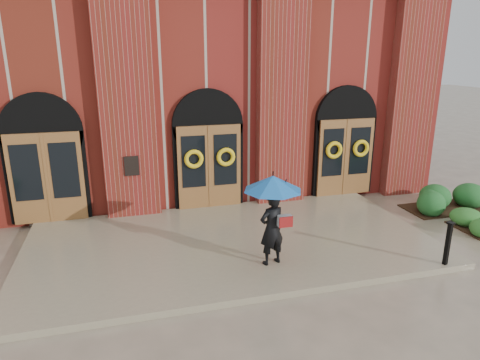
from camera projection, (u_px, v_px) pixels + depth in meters
name	position (u px, v px, depth m)	size (l,w,h in m)	color
ground	(232.00, 248.00, 10.66)	(90.00, 90.00, 0.00)	gray
landing	(231.00, 243.00, 10.78)	(10.00, 5.30, 0.15)	gray
church_building	(179.00, 82.00, 17.76)	(16.20, 12.53, 7.00)	maroon
man_with_umbrella	(273.00, 203.00, 9.18)	(1.55, 1.55, 2.04)	black
metal_post	(448.00, 242.00, 9.39)	(0.17, 0.17, 1.01)	black
hedge_wall_right	(453.00, 197.00, 13.29)	(2.77, 1.11, 0.71)	#1C5121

